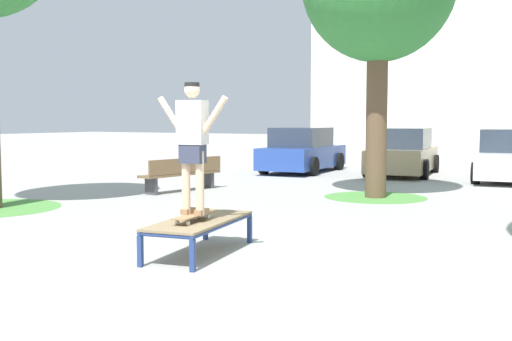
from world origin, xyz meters
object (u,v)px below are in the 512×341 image
Objects in this scene: skate_box at (200,223)px; car_white at (511,157)px; car_blue at (302,152)px; skateboard at (193,216)px; car_tan at (403,153)px; skater at (193,139)px; park_bench at (182,173)px.

car_white is (2.20, 12.47, 0.28)m from skate_box.
skate_box is at bearing -70.51° from car_blue.
car_tan reaches higher than skateboard.
car_white reaches higher than skateboard.
skateboard reaches higher than skate_box.
car_blue is at bearing 109.35° from skater.
car_white is at bearing 1.29° from car_blue.
skater reaches higher than skateboard.
skate_box is 7.25m from park_bench.
skate_box is 12.66m from car_white.
skate_box is 1.13m from skater.
car_blue and car_tan have the same top height.
skate_box is at bearing 99.11° from skateboard.
skate_box is 1.18× the size of skater.
car_blue is at bearing -170.94° from car_tan.
car_blue is (-4.39, 12.51, 0.15)m from skateboard.
car_blue is 6.56m from car_white.
car_tan reaches higher than park_bench.
car_blue and car_white have the same top height.
car_tan is at bearing 94.87° from skater.
car_white reaches higher than skate_box.
car_white is (2.17, 12.66, -0.84)m from skater.
car_white is at bearing 80.28° from skateboard.
car_tan is (-1.11, 13.03, -0.84)m from skater.
skater is at bearing -80.88° from skate_box.
skateboard is 13.08m from car_tan.
car_tan is (3.28, 0.52, 0.00)m from car_blue.
skater is at bearing -52.51° from park_bench.
skate_box is 13.07m from car_blue.
park_bench is at bearing -115.49° from car_tan.
car_white is at bearing 45.36° from park_bench.
skate_box is at bearing -51.79° from park_bench.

